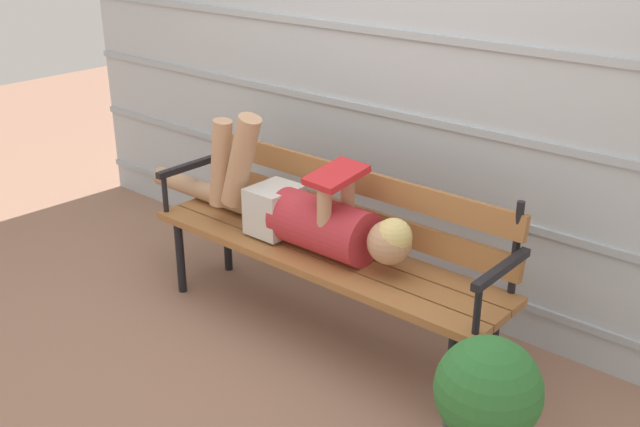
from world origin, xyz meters
The scene contains 5 objects.
ground_plane centered at (0.00, 0.00, 0.00)m, with size 12.00×12.00×0.00m, color #936B56.
house_siding centered at (0.00, 0.77, 1.15)m, with size 4.72×0.08×2.29m.
park_bench centered at (0.00, 0.26, 0.48)m, with size 1.84×0.44×0.83m.
reclining_person centered at (-0.13, 0.19, 0.59)m, with size 1.70×0.27×0.58m.
potted_plant centered at (1.10, -0.24, 0.33)m, with size 0.36×0.36×0.60m.
Camera 1 is at (2.00, -2.14, 1.91)m, focal length 41.98 mm.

